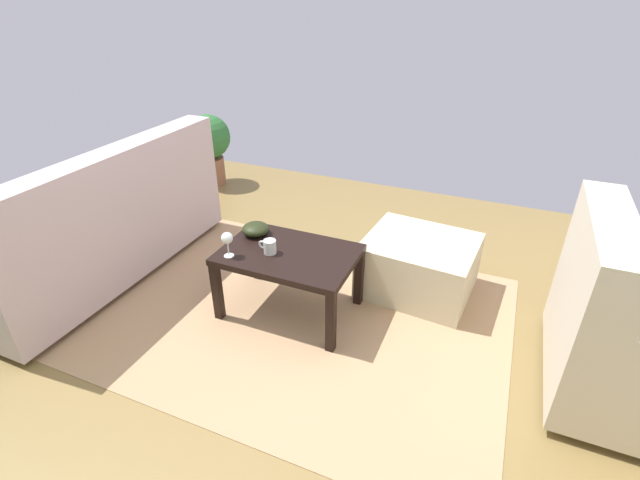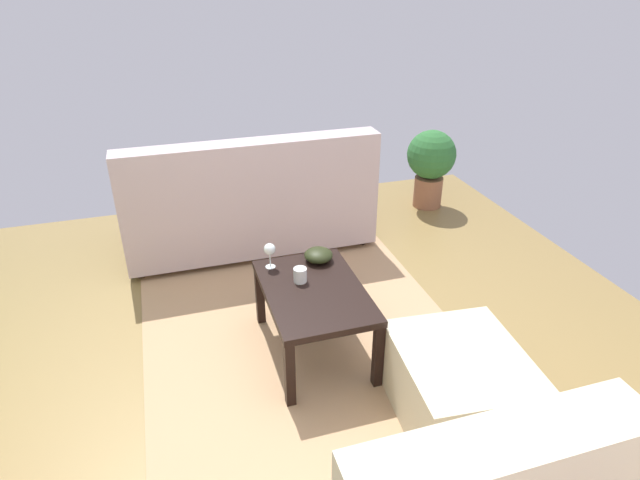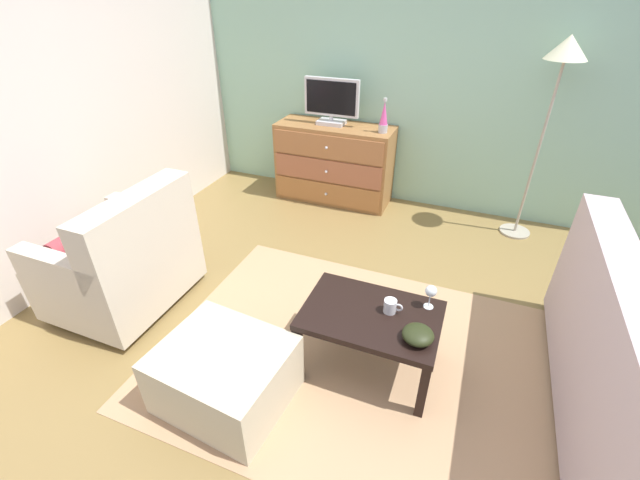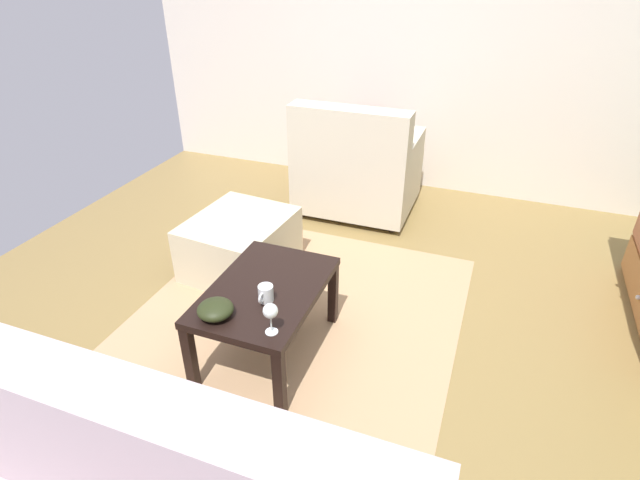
{
  "view_description": "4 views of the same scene",
  "coord_description": "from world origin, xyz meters",
  "px_view_note": "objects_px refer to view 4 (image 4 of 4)",
  "views": [
    {
      "loc": [
        -0.85,
        1.87,
        1.84
      ],
      "look_at": [
        -0.01,
        -0.12,
        0.63
      ],
      "focal_mm": 25.66,
      "sensor_mm": 36.0,
      "label": 1
    },
    {
      "loc": [
        -2.17,
        0.49,
        2.08
      ],
      "look_at": [
        0.13,
        -0.23,
        0.8
      ],
      "focal_mm": 30.12,
      "sensor_mm": 36.0,
      "label": 2
    },
    {
      "loc": [
        0.64,
        -2.04,
        2.1
      ],
      "look_at": [
        -0.08,
        -0.25,
        0.88
      ],
      "focal_mm": 23.19,
      "sensor_mm": 36.0,
      "label": 3
    },
    {
      "loc": [
        2.12,
        0.78,
        1.95
      ],
      "look_at": [
        0.12,
        0.03,
        0.7
      ],
      "focal_mm": 28.2,
      "sensor_mm": 36.0,
      "label": 4
    }
  ],
  "objects_px": {
    "coffee_table": "(266,297)",
    "bowl_decorative": "(215,309)",
    "armchair": "(357,169)",
    "wine_glass": "(270,312)",
    "mug": "(266,294)",
    "ottoman": "(240,244)"
  },
  "relations": [
    {
      "from": "coffee_table",
      "to": "armchair",
      "type": "height_order",
      "value": "armchair"
    },
    {
      "from": "mug",
      "to": "ottoman",
      "type": "bearing_deg",
      "value": -143.08
    },
    {
      "from": "ottoman",
      "to": "wine_glass",
      "type": "bearing_deg",
      "value": 35.97
    },
    {
      "from": "mug",
      "to": "bowl_decorative",
      "type": "xyz_separation_m",
      "value": [
        0.19,
        -0.17,
        -0.0
      ]
    },
    {
      "from": "mug",
      "to": "ottoman",
      "type": "distance_m",
      "value": 1.03
    },
    {
      "from": "coffee_table",
      "to": "bowl_decorative",
      "type": "distance_m",
      "value": 0.33
    },
    {
      "from": "armchair",
      "to": "ottoman",
      "type": "relative_size",
      "value": 1.34
    },
    {
      "from": "mug",
      "to": "armchair",
      "type": "bearing_deg",
      "value": -176.44
    },
    {
      "from": "bowl_decorative",
      "to": "ottoman",
      "type": "xyz_separation_m",
      "value": [
        -0.99,
        -0.43,
        -0.28
      ]
    },
    {
      "from": "mug",
      "to": "bowl_decorative",
      "type": "distance_m",
      "value": 0.26
    },
    {
      "from": "wine_glass",
      "to": "armchair",
      "type": "distance_m",
      "value": 2.16
    },
    {
      "from": "mug",
      "to": "armchair",
      "type": "distance_m",
      "value": 1.94
    },
    {
      "from": "wine_glass",
      "to": "mug",
      "type": "xyz_separation_m",
      "value": [
        -0.2,
        -0.13,
        -0.07
      ]
    },
    {
      "from": "ottoman",
      "to": "armchair",
      "type": "bearing_deg",
      "value": 157.38
    },
    {
      "from": "wine_glass",
      "to": "coffee_table",
      "type": "bearing_deg",
      "value": -149.27
    },
    {
      "from": "mug",
      "to": "bowl_decorative",
      "type": "relative_size",
      "value": 0.66
    },
    {
      "from": "armchair",
      "to": "wine_glass",
      "type": "bearing_deg",
      "value": 6.62
    },
    {
      "from": "bowl_decorative",
      "to": "ottoman",
      "type": "bearing_deg",
      "value": -156.55
    },
    {
      "from": "mug",
      "to": "wine_glass",
      "type": "bearing_deg",
      "value": 32.05
    },
    {
      "from": "wine_glass",
      "to": "bowl_decorative",
      "type": "height_order",
      "value": "wine_glass"
    },
    {
      "from": "armchair",
      "to": "mug",
      "type": "bearing_deg",
      "value": 3.56
    },
    {
      "from": "mug",
      "to": "ottoman",
      "type": "xyz_separation_m",
      "value": [
        -0.79,
        -0.6,
        -0.29
      ]
    }
  ]
}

